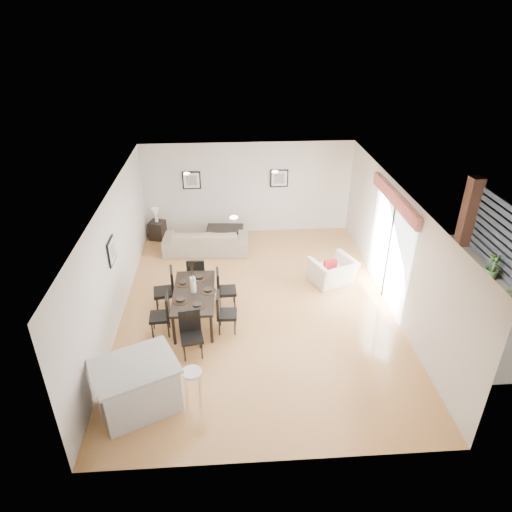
{
  "coord_description": "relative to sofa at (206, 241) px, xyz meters",
  "views": [
    {
      "loc": [
        -0.61,
        -8.48,
        5.99
      ],
      "look_at": [
        -0.01,
        0.4,
        1.1
      ],
      "focal_mm": 32.0,
      "sensor_mm": 36.0,
      "label": 1
    }
  ],
  "objects": [
    {
      "name": "courtyard",
      "position": [
        7.39,
        -1.88,
        0.59
      ],
      "size": [
        6.0,
        6.0,
        2.0
      ],
      "color": "gray",
      "rests_on": "ground"
    },
    {
      "name": "ceiling",
      "position": [
        1.22,
        -2.75,
        2.36
      ],
      "size": [
        6.0,
        8.0,
        0.02
      ],
      "primitive_type": "cube",
      "color": "white",
      "rests_on": "wall_back"
    },
    {
      "name": "sofa",
      "position": [
        0.0,
        0.0,
        0.0
      ],
      "size": [
        2.35,
        1.04,
        0.67
      ],
      "primitive_type": "imported",
      "rotation": [
        0.0,
        0.0,
        3.08
      ],
      "color": "gray",
      "rests_on": "ground"
    },
    {
      "name": "wall_back",
      "position": [
        1.22,
        1.25,
        1.01
      ],
      "size": [
        6.0,
        0.04,
        2.7
      ],
      "primitive_type": "cube",
      "color": "silver",
      "rests_on": "ground"
    },
    {
      "name": "dining_chair_enear",
      "position": [
        0.46,
        -3.54,
        0.17
      ],
      "size": [
        0.42,
        0.42,
        0.9
      ],
      "rotation": [
        0.0,
        0.0,
        1.53
      ],
      "color": "black",
      "rests_on": "ground"
    },
    {
      "name": "table_lamp",
      "position": [
        -1.43,
        0.91,
        0.47
      ],
      "size": [
        0.21,
        0.21,
        0.4
      ],
      "color": "white",
      "rests_on": "side_table"
    },
    {
      "name": "ground",
      "position": [
        1.22,
        -2.75,
        -0.34
      ],
      "size": [
        8.0,
        8.0,
        0.0
      ],
      "primitive_type": "plane",
      "color": "tan",
      "rests_on": "ground"
    },
    {
      "name": "coffee_table",
      "position": [
        0.52,
        0.64,
        -0.13
      ],
      "size": [
        1.08,
        0.7,
        0.41
      ],
      "primitive_type": "cube",
      "rotation": [
        0.0,
        0.0,
        -0.08
      ],
      "color": "black",
      "rests_on": "ground"
    },
    {
      "name": "side_table",
      "position": [
        -1.43,
        0.91,
        -0.07
      ],
      "size": [
        0.51,
        0.51,
        0.54
      ],
      "primitive_type": "cube",
      "rotation": [
        0.0,
        0.0,
        -0.29
      ],
      "color": "black",
      "rests_on": "ground"
    },
    {
      "name": "dining_table",
      "position": [
        -0.15,
        -3.12,
        0.31
      ],
      "size": [
        0.86,
        1.72,
        0.72
      ],
      "rotation": [
        0.0,
        0.0,
        -0.0
      ],
      "color": "black",
      "rests_on": "ground"
    },
    {
      "name": "dining_chair_efar",
      "position": [
        0.46,
        -2.69,
        0.19
      ],
      "size": [
        0.44,
        0.44,
        0.94
      ],
      "rotation": [
        0.0,
        0.0,
        1.62
      ],
      "color": "black",
      "rests_on": "ground"
    },
    {
      "name": "framed_print_left_wall",
      "position": [
        -1.75,
        -2.95,
        1.31
      ],
      "size": [
        0.04,
        0.52,
        0.52
      ],
      "rotation": [
        0.0,
        0.0,
        1.57
      ],
      "color": "black",
      "rests_on": "wall_left"
    },
    {
      "name": "wall_front",
      "position": [
        1.22,
        -6.75,
        1.01
      ],
      "size": [
        6.0,
        0.04,
        2.7
      ],
      "primitive_type": "cube",
      "color": "silver",
      "rests_on": "ground"
    },
    {
      "name": "armchair",
      "position": [
        3.12,
        -1.83,
        -0.02
      ],
      "size": [
        1.24,
        1.17,
        0.64
      ],
      "primitive_type": "imported",
      "rotation": [
        0.0,
        0.0,
        3.53
      ],
      "color": "white",
      "rests_on": "ground"
    },
    {
      "name": "wall_right",
      "position": [
        4.22,
        -2.75,
        1.01
      ],
      "size": [
        0.04,
        8.0,
        2.7
      ],
      "primitive_type": "cube",
      "color": "silver",
      "rests_on": "ground"
    },
    {
      "name": "bar_stool",
      "position": [
        -0.05,
        -5.53,
        0.29
      ],
      "size": [
        0.33,
        0.33,
        0.73
      ],
      "color": "white",
      "rests_on": "ground"
    },
    {
      "name": "cushion",
      "position": [
        3.03,
        -1.92,
        0.19
      ],
      "size": [
        0.33,
        0.17,
        0.31
      ],
      "primitive_type": "cube",
      "rotation": [
        0.0,
        0.0,
        3.37
      ],
      "color": "maroon",
      "rests_on": "armchair"
    },
    {
      "name": "kitchen_island",
      "position": [
        -0.97,
        -5.53,
        0.13
      ],
      "size": [
        1.62,
        1.47,
        0.92
      ],
      "rotation": [
        0.0,
        0.0,
        0.43
      ],
      "color": "silver",
      "rests_on": "ground"
    },
    {
      "name": "dining_chair_head",
      "position": [
        -0.16,
        -4.18,
        0.18
      ],
      "size": [
        0.48,
        0.48,
        0.93
      ],
      "rotation": [
        0.0,
        0.0,
        0.17
      ],
      "color": "black",
      "rests_on": "ground"
    },
    {
      "name": "dining_chair_wfar",
      "position": [
        -0.75,
        -2.68,
        0.23
      ],
      "size": [
        0.51,
        0.51,
        1.01
      ],
      "rotation": [
        0.0,
        0.0,
        -1.43
      ],
      "color": "black",
      "rests_on": "ground"
    },
    {
      "name": "wall_left",
      "position": [
        -1.78,
        -2.75,
        1.01
      ],
      "size": [
        0.04,
        8.0,
        2.7
      ],
      "primitive_type": "cube",
      "color": "silver",
      "rests_on": "ground"
    },
    {
      "name": "framed_print_back_left",
      "position": [
        -0.38,
        1.22,
        1.31
      ],
      "size": [
        0.52,
        0.04,
        0.52
      ],
      "color": "black",
      "rests_on": "wall_back"
    },
    {
      "name": "vase",
      "position": [
        -0.15,
        -3.12,
        0.66
      ],
      "size": [
        0.89,
        1.4,
        0.74
      ],
      "color": "white",
      "rests_on": "dining_table"
    },
    {
      "name": "framed_print_back_right",
      "position": [
        2.12,
        1.22,
        1.31
      ],
      "size": [
        0.52,
        0.04,
        0.52
      ],
      "color": "black",
      "rests_on": "wall_back"
    },
    {
      "name": "sliding_door",
      "position": [
        4.18,
        -2.45,
        1.33
      ],
      "size": [
        0.12,
        2.7,
        2.57
      ],
      "color": "white",
      "rests_on": "wall_right"
    },
    {
      "name": "dining_chair_foot",
      "position": [
        -0.15,
        -2.05,
        0.17
      ],
      "size": [
        0.43,
        0.43,
        0.91
      ],
      "rotation": [
        0.0,
        0.0,
        3.1
      ],
      "color": "black",
      "rests_on": "ground"
    },
    {
      "name": "dining_chair_wnear",
      "position": [
        -0.76,
        -3.54,
        0.18
      ],
      "size": [
        0.44,
        0.44,
        0.92
      ],
      "rotation": [
        0.0,
        0.0,
        -1.51
      ],
      "color": "black",
      "rests_on": "ground"
    },
    {
      "name": "courtyard_plant_b",
      "position": [
        7.12,
        -1.89,
        -0.02
      ],
      "size": [
        0.38,
        0.38,
        0.64
      ],
      "primitive_type": "imported",
      "rotation": [
        0.0,
        0.0,
        0.05
      ],
      "color": "#42632A",
      "rests_on": "ground"
    }
  ]
}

